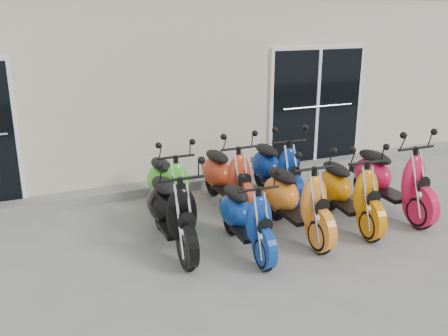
{
  "coord_description": "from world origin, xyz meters",
  "views": [
    {
      "loc": [
        -2.75,
        -5.71,
        2.93
      ],
      "look_at": [
        0.0,
        0.6,
        0.75
      ],
      "focal_mm": 40.0,
      "sensor_mm": 36.0,
      "label": 1
    }
  ],
  "objects_px": {
    "scooter_front_orange_b": "(349,182)",
    "scooter_back_blue": "(276,160)",
    "scooter_front_red": "(392,169)",
    "scooter_front_blue": "(246,207)",
    "scooter_back_red": "(227,167)",
    "scooter_front_black": "(172,200)",
    "scooter_back_green": "(168,175)",
    "scooter_front_orange_a": "(296,189)"
  },
  "relations": [
    {
      "from": "scooter_front_orange_b",
      "to": "scooter_back_blue",
      "type": "relative_size",
      "value": 0.98
    },
    {
      "from": "scooter_back_blue",
      "to": "scooter_front_red",
      "type": "bearing_deg",
      "value": -39.16
    },
    {
      "from": "scooter_front_blue",
      "to": "scooter_front_orange_b",
      "type": "height_order",
      "value": "scooter_front_orange_b"
    },
    {
      "from": "scooter_back_red",
      "to": "scooter_back_blue",
      "type": "distance_m",
      "value": 0.86
    },
    {
      "from": "scooter_front_black",
      "to": "scooter_back_green",
      "type": "xyz_separation_m",
      "value": [
        0.29,
        1.06,
        -0.04
      ]
    },
    {
      "from": "scooter_front_orange_a",
      "to": "scooter_front_orange_b",
      "type": "xyz_separation_m",
      "value": [
        0.86,
        -0.0,
        -0.02
      ]
    },
    {
      "from": "scooter_front_red",
      "to": "scooter_back_red",
      "type": "distance_m",
      "value": 2.45
    },
    {
      "from": "scooter_front_orange_a",
      "to": "scooter_front_blue",
      "type": "bearing_deg",
      "value": -167.9
    },
    {
      "from": "scooter_front_blue",
      "to": "scooter_back_red",
      "type": "bearing_deg",
      "value": 78.02
    },
    {
      "from": "scooter_front_black",
      "to": "scooter_front_blue",
      "type": "xyz_separation_m",
      "value": [
        0.83,
        -0.43,
        -0.07
      ]
    },
    {
      "from": "scooter_front_orange_a",
      "to": "scooter_back_green",
      "type": "xyz_separation_m",
      "value": [
        -1.37,
        1.32,
        -0.03
      ]
    },
    {
      "from": "scooter_front_red",
      "to": "scooter_back_red",
      "type": "bearing_deg",
      "value": 152.24
    },
    {
      "from": "scooter_front_orange_a",
      "to": "scooter_back_red",
      "type": "relative_size",
      "value": 1.02
    },
    {
      "from": "scooter_front_orange_a",
      "to": "scooter_back_blue",
      "type": "distance_m",
      "value": 1.35
    },
    {
      "from": "scooter_front_orange_b",
      "to": "scooter_back_red",
      "type": "distance_m",
      "value": 1.84
    },
    {
      "from": "scooter_front_orange_b",
      "to": "scooter_back_green",
      "type": "xyz_separation_m",
      "value": [
        -2.23,
        1.33,
        -0.02
      ]
    },
    {
      "from": "scooter_front_black",
      "to": "scooter_back_blue",
      "type": "height_order",
      "value": "scooter_front_black"
    },
    {
      "from": "scooter_front_black",
      "to": "scooter_front_orange_b",
      "type": "xyz_separation_m",
      "value": [
        2.51,
        -0.27,
        -0.02
      ]
    },
    {
      "from": "scooter_front_orange_a",
      "to": "scooter_front_red",
      "type": "bearing_deg",
      "value": 4.27
    },
    {
      "from": "scooter_front_black",
      "to": "scooter_front_red",
      "type": "xyz_separation_m",
      "value": [
        3.36,
        -0.16,
        0.03
      ]
    },
    {
      "from": "scooter_front_orange_b",
      "to": "scooter_back_green",
      "type": "bearing_deg",
      "value": 155.83
    },
    {
      "from": "scooter_front_black",
      "to": "scooter_front_orange_a",
      "type": "xyz_separation_m",
      "value": [
        1.65,
        -0.27,
        -0.0
      ]
    },
    {
      "from": "scooter_front_black",
      "to": "scooter_front_orange_a",
      "type": "bearing_deg",
      "value": -7.13
    },
    {
      "from": "scooter_back_red",
      "to": "scooter_back_blue",
      "type": "xyz_separation_m",
      "value": [
        0.86,
        -0.01,
        0.01
      ]
    },
    {
      "from": "scooter_front_orange_a",
      "to": "scooter_back_green",
      "type": "bearing_deg",
      "value": 136.79
    },
    {
      "from": "scooter_front_orange_b",
      "to": "scooter_front_red",
      "type": "bearing_deg",
      "value": 13.6
    },
    {
      "from": "scooter_front_orange_b",
      "to": "scooter_back_red",
      "type": "bearing_deg",
      "value": 141.55
    },
    {
      "from": "scooter_front_red",
      "to": "scooter_back_blue",
      "type": "xyz_separation_m",
      "value": [
        -1.29,
        1.18,
        -0.04
      ]
    },
    {
      "from": "scooter_front_black",
      "to": "scooter_back_green",
      "type": "bearing_deg",
      "value": 76.92
    },
    {
      "from": "scooter_front_blue",
      "to": "scooter_back_green",
      "type": "height_order",
      "value": "scooter_back_green"
    },
    {
      "from": "scooter_front_black",
      "to": "scooter_back_blue",
      "type": "distance_m",
      "value": 2.31
    },
    {
      "from": "scooter_front_orange_a",
      "to": "scooter_back_blue",
      "type": "xyz_separation_m",
      "value": [
        0.42,
        1.29,
        -0.0
      ]
    },
    {
      "from": "scooter_back_red",
      "to": "scooter_front_red",
      "type": "bearing_deg",
      "value": -30.17
    },
    {
      "from": "scooter_front_orange_a",
      "to": "scooter_front_red",
      "type": "distance_m",
      "value": 1.71
    },
    {
      "from": "scooter_front_orange_a",
      "to": "scooter_front_orange_b",
      "type": "bearing_deg",
      "value": 0.71
    },
    {
      "from": "scooter_front_blue",
      "to": "scooter_back_blue",
      "type": "bearing_deg",
      "value": 52.23
    },
    {
      "from": "scooter_back_red",
      "to": "scooter_front_blue",
      "type": "bearing_deg",
      "value": -105.8
    },
    {
      "from": "scooter_front_black",
      "to": "scooter_back_blue",
      "type": "relative_size",
      "value": 1.01
    },
    {
      "from": "scooter_back_green",
      "to": "scooter_back_blue",
      "type": "xyz_separation_m",
      "value": [
        1.79,
        -0.04,
        0.03
      ]
    },
    {
      "from": "scooter_front_blue",
      "to": "scooter_front_red",
      "type": "height_order",
      "value": "scooter_front_red"
    },
    {
      "from": "scooter_back_red",
      "to": "scooter_back_green",
      "type": "bearing_deg",
      "value": 177.46
    },
    {
      "from": "scooter_front_red",
      "to": "scooter_back_blue",
      "type": "height_order",
      "value": "scooter_front_red"
    }
  ]
}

